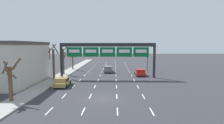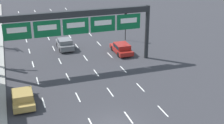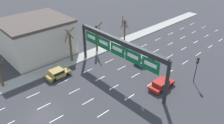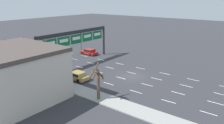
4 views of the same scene
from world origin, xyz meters
TOP-DOWN VIEW (x-y plane):
  - ground_plane at (0.00, 0.00)m, footprint 220.00×220.00m
  - sidewalk_left at (-9.65, 0.00)m, footprint 2.80×110.00m
  - lane_dashes at (-0.00, 13.50)m, footprint 10.02×67.00m
  - sign_gantry at (0.00, 13.55)m, footprint 18.60×0.70m
  - building_near at (-16.88, 7.92)m, footprint 11.07×12.02m
  - car_gold at (-6.75, 6.20)m, footprint 1.97×4.01m
  - car_grey at (-0.15, 20.34)m, footprint 1.93×4.00m
  - car_red at (6.67, 16.18)m, footprint 1.91×4.35m
  - traffic_light_near_gantry at (9.19, 21.35)m, footprint 0.30×0.35m
  - tree_bare_closest at (-9.68, 17.07)m, footprint 1.81×1.19m
  - tree_bare_second at (-9.60, 24.71)m, footprint 1.77×1.79m
  - tree_bare_furthest at (-9.68, 10.92)m, footprint 2.08×2.08m

SIDE VIEW (x-z plane):
  - ground_plane at x=0.00m, z-range 0.00..0.00m
  - lane_dashes at x=0.00m, z-range 0.00..0.01m
  - sidewalk_left at x=-9.65m, z-range 0.00..0.15m
  - car_red at x=6.67m, z-range 0.05..1.41m
  - car_gold at x=-6.75m, z-range 0.05..1.44m
  - car_grey at x=-0.15m, z-range 0.05..1.50m
  - tree_bare_second at x=-9.60m, z-range 0.28..5.64m
  - traffic_light_near_gantry at x=9.19m, z-range 0.94..5.24m
  - tree_bare_closest at x=-9.68m, z-range 0.09..6.22m
  - tree_bare_furthest at x=-9.68m, z-range 0.17..6.60m
  - building_near at x=-16.88m, z-range 0.01..6.94m
  - sign_gantry at x=0.00m, z-range 2.02..8.79m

